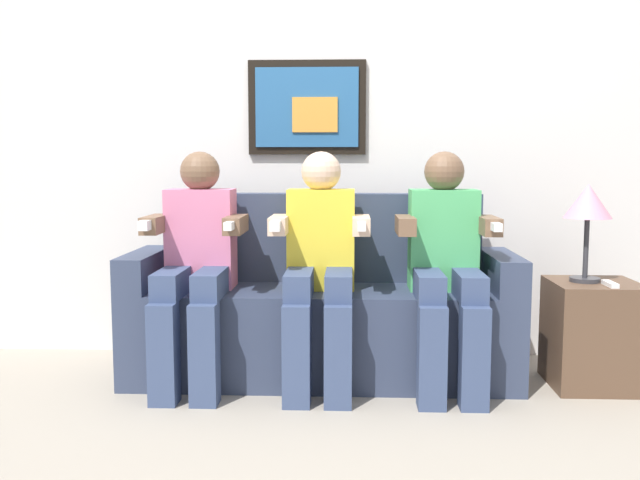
% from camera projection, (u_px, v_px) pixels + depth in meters
% --- Properties ---
extents(ground_plane, '(5.57, 5.57, 0.00)m').
position_uv_depth(ground_plane, '(319.00, 397.00, 3.17)').
color(ground_plane, '#9E9384').
extents(back_wall_assembly, '(4.28, 0.10, 2.60)m').
position_uv_depth(back_wall_assembly, '(324.00, 117.00, 3.78)').
color(back_wall_assembly, silver).
rests_on(back_wall_assembly, ground_plane).
extents(couch, '(1.88, 0.58, 0.90)m').
position_uv_depth(couch, '(322.00, 314.00, 3.46)').
color(couch, '#333D56').
rests_on(couch, ground_plane).
extents(person_on_left, '(0.46, 0.56, 1.11)m').
position_uv_depth(person_on_left, '(196.00, 259.00, 3.29)').
color(person_on_left, pink).
rests_on(person_on_left, ground_plane).
extents(person_in_middle, '(0.46, 0.56, 1.11)m').
position_uv_depth(person_in_middle, '(320.00, 260.00, 3.26)').
color(person_in_middle, yellow).
rests_on(person_in_middle, ground_plane).
extents(person_on_right, '(0.46, 0.56, 1.11)m').
position_uv_depth(person_on_right, '(446.00, 261.00, 3.24)').
color(person_on_right, '#4CB266').
rests_on(person_on_right, ground_plane).
extents(side_table_right, '(0.40, 0.40, 0.50)m').
position_uv_depth(side_table_right, '(593.00, 334.00, 3.31)').
color(side_table_right, brown).
rests_on(side_table_right, ground_plane).
extents(table_lamp, '(0.22, 0.22, 0.46)m').
position_uv_depth(table_lamp, '(588.00, 206.00, 3.25)').
color(table_lamp, '#333338').
rests_on(table_lamp, side_table_right).
extents(spare_remote_on_table, '(0.04, 0.13, 0.02)m').
position_uv_depth(spare_remote_on_table, '(610.00, 284.00, 3.17)').
color(spare_remote_on_table, white).
rests_on(spare_remote_on_table, side_table_right).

